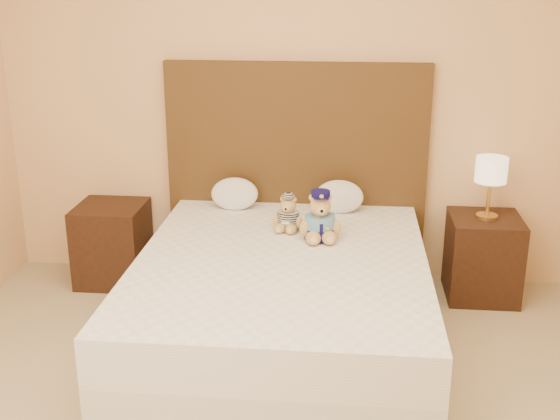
% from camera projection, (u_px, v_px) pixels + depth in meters
% --- Properties ---
extents(room_walls, '(4.04, 4.52, 2.72)m').
position_uv_depth(room_walls, '(264.00, 35.00, 2.77)').
color(room_walls, '#E8B77E').
rests_on(room_walls, ground).
extents(bed, '(1.60, 2.00, 0.55)m').
position_uv_depth(bed, '(282.00, 303.00, 3.96)').
color(bed, white).
rests_on(bed, ground).
extents(headboard, '(1.75, 0.08, 1.50)m').
position_uv_depth(headboard, '(296.00, 174.00, 4.76)').
color(headboard, '#452D14').
rests_on(headboard, ground).
extents(nightstand_left, '(0.45, 0.45, 0.55)m').
position_uv_depth(nightstand_left, '(113.00, 243.00, 4.83)').
color(nightstand_left, '#321A10').
rests_on(nightstand_left, ground).
extents(nightstand_right, '(0.45, 0.45, 0.55)m').
position_uv_depth(nightstand_right, '(483.00, 257.00, 4.60)').
color(nightstand_right, '#321A10').
rests_on(nightstand_right, ground).
extents(lamp, '(0.20, 0.20, 0.40)m').
position_uv_depth(lamp, '(491.00, 173.00, 4.42)').
color(lamp, gold).
rests_on(lamp, nightstand_right).
extents(teddy_police, '(0.29, 0.28, 0.30)m').
position_uv_depth(teddy_police, '(320.00, 216.00, 4.09)').
color(teddy_police, '#C0854A').
rests_on(teddy_police, bed).
extents(teddy_prisoner, '(0.22, 0.22, 0.22)m').
position_uv_depth(teddy_prisoner, '(288.00, 213.00, 4.26)').
color(teddy_prisoner, '#C0854A').
rests_on(teddy_prisoner, bed).
extents(pillow_left, '(0.31, 0.20, 0.22)m').
position_uv_depth(pillow_left, '(235.00, 192.00, 4.66)').
color(pillow_left, white).
rests_on(pillow_left, bed).
extents(pillow_right, '(0.32, 0.21, 0.22)m').
position_uv_depth(pillow_right, '(339.00, 195.00, 4.59)').
color(pillow_right, white).
rests_on(pillow_right, bed).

